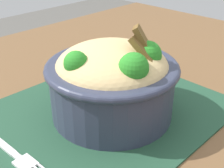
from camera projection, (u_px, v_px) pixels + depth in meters
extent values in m
cube|color=brown|center=(84.00, 120.00, 0.48)|extent=(1.27, 0.85, 0.04)
cylinder|color=brown|center=(135.00, 97.00, 1.23)|extent=(0.04, 0.04, 0.67)
cube|color=#1E422D|center=(84.00, 123.00, 0.44)|extent=(0.45, 0.31, 0.00)
cylinder|color=#2D3347|center=(112.00, 89.00, 0.44)|extent=(0.18, 0.18, 0.08)
torus|color=#2D3347|center=(112.00, 67.00, 0.43)|extent=(0.19, 0.19, 0.01)
ellipsoid|color=tan|center=(112.00, 66.00, 0.43)|extent=(0.23, 0.23, 0.07)
sphere|color=#267E23|center=(134.00, 68.00, 0.37)|extent=(0.04, 0.04, 0.04)
sphere|color=#267E23|center=(148.00, 55.00, 0.41)|extent=(0.04, 0.04, 0.04)
sphere|color=#267E23|center=(76.00, 63.00, 0.39)|extent=(0.03, 0.03, 0.03)
cylinder|color=orange|center=(119.00, 52.00, 0.43)|extent=(0.02, 0.03, 0.01)
cylinder|color=orange|center=(116.00, 50.00, 0.44)|extent=(0.03, 0.02, 0.01)
cylinder|color=orange|center=(107.00, 53.00, 0.43)|extent=(0.02, 0.03, 0.01)
cube|color=brown|center=(145.00, 52.00, 0.39)|extent=(0.03, 0.05, 0.04)
cube|color=brown|center=(147.00, 47.00, 0.40)|extent=(0.04, 0.04, 0.06)
cube|color=brown|center=(146.00, 46.00, 0.41)|extent=(0.04, 0.04, 0.05)
cube|color=silver|center=(0.00, 142.00, 0.40)|extent=(0.01, 0.07, 0.00)
cube|color=silver|center=(17.00, 156.00, 0.37)|extent=(0.01, 0.01, 0.00)
cube|color=silver|center=(25.00, 163.00, 0.36)|extent=(0.02, 0.03, 0.00)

